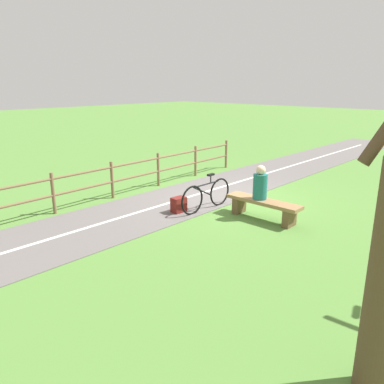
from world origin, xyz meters
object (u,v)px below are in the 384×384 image
bicycle (206,195)px  person_seated (260,184)px  backpack (179,205)px  bench (263,206)px

bicycle → person_seated: bearing=108.2°
bicycle → backpack: (0.37, 0.61, -0.19)m
bicycle → backpack: size_ratio=4.51×
person_seated → backpack: size_ratio=2.07×
bench → backpack: (1.77, 0.99, -0.14)m
bench → person_seated: size_ratio=2.29×
bench → backpack: bench is taller
bench → bicycle: 1.45m
bench → person_seated: 0.50m
person_seated → bicycle: size_ratio=0.46×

